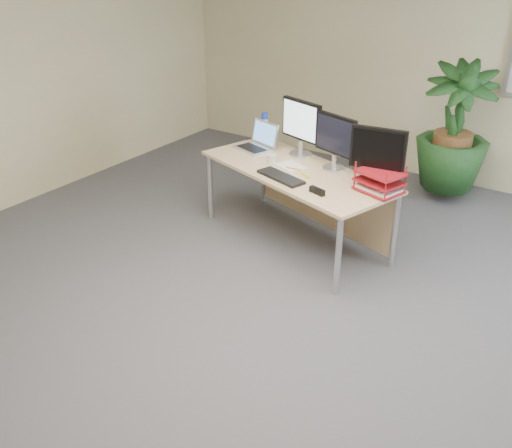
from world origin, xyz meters
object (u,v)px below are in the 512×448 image
Objects in this scene: desk at (304,182)px; floor_plant at (454,134)px; monitor_left at (301,125)px; monitor_right at (335,139)px; laptop at (258,142)px.

floor_plant is (0.85, 1.63, 0.18)m from desk.
monitor_right is at bearing -18.72° from monitor_left.
monitor_right is at bearing 21.08° from desk.
monitor_right is 0.91m from laptop.
monitor_right is (-0.60, -1.54, 0.25)m from floor_plant.
monitor_left reaches higher than desk.
laptop is at bearing 174.46° from monitor_right.
laptop is (-0.45, -0.06, -0.24)m from monitor_left.
laptop is at bearing -135.60° from floor_plant.
monitor_left is 0.46m from monitor_right.
monitor_left is 0.51m from laptop.
monitor_left is at bearing 161.28° from monitor_right.
floor_plant is 1.76m from monitor_left.
laptop is (-0.88, 0.09, -0.22)m from monitor_right.
desk is 4.07× the size of monitor_right.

